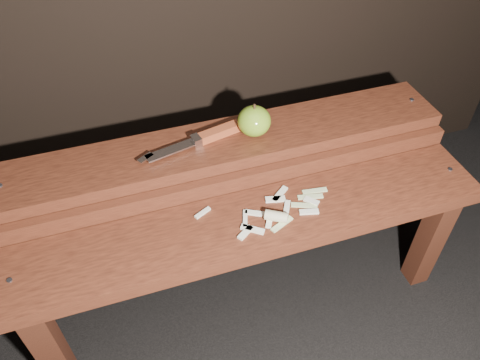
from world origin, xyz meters
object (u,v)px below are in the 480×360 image
object	(u,v)px
knife	(207,137)
bench_rear_tier	(228,164)
bench_front_tier	(255,240)
apple	(254,121)

from	to	relation	value
knife	bench_rear_tier	bearing A→B (deg)	-15.45
bench_front_tier	apple	distance (m)	0.31
bench_front_tier	knife	xyz separation A→B (m)	(-0.05, 0.24, 0.16)
bench_rear_tier	knife	world-z (taller)	knife
bench_front_tier	apple	size ratio (longest dim) A/B	13.10
apple	knife	bearing A→B (deg)	175.60
bench_front_tier	bench_rear_tier	world-z (taller)	bench_rear_tier
bench_front_tier	apple	world-z (taller)	apple
apple	bench_front_tier	bearing A→B (deg)	-107.98
bench_front_tier	bench_rear_tier	xyz separation A→B (m)	(0.00, 0.23, 0.06)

